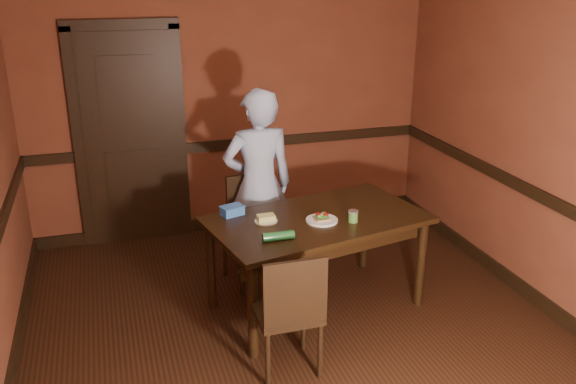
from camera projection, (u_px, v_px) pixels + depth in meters
floor at (302, 342)px, 4.48m from camera, size 4.00×4.50×0.01m
wall_back at (231, 100)px, 6.02m from camera, size 4.00×0.02×2.70m
wall_front at (523, 370)px, 1.99m from camera, size 4.00×0.02×2.70m
wall_right at (557, 143)px, 4.56m from camera, size 0.02×4.50×2.70m
dado_back at (233, 144)px, 6.16m from camera, size 4.00×0.03×0.10m
dado_right at (546, 199)px, 4.71m from camera, size 0.03×4.50×0.10m
baseboard_back at (236, 221)px, 6.46m from camera, size 4.00×0.03×0.12m
baseboard_right at (531, 294)px, 5.00m from camera, size 0.03×4.50×0.12m
door at (130, 134)px, 5.80m from camera, size 1.05×0.07×2.20m
dining_table at (316, 262)px, 4.83m from camera, size 1.80×1.24×0.77m
chair_far at (252, 232)px, 5.20m from camera, size 0.50×0.50×0.92m
chair_near at (286, 309)px, 4.05m from camera, size 0.42×0.42×0.90m
person at (259, 186)px, 5.19m from camera, size 0.62×0.41×1.67m
sandwich_plate at (322, 219)px, 4.62m from camera, size 0.24×0.24×0.06m
sauce_jar at (353, 216)px, 4.60m from camera, size 0.08×0.08×0.09m
cheese_saucer at (266, 219)px, 4.61m from camera, size 0.18×0.18×0.06m
food_tub at (232, 210)px, 4.73m from camera, size 0.20×0.17×0.07m
wrapped_veg at (278, 236)px, 4.29m from camera, size 0.23×0.07×0.06m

